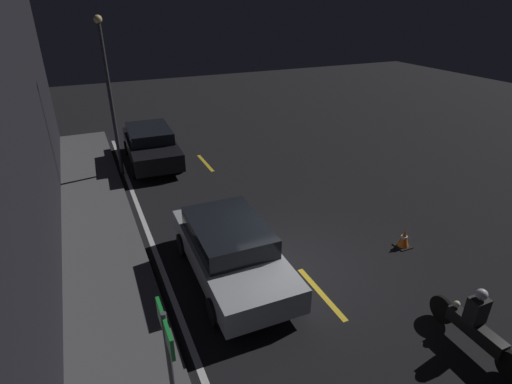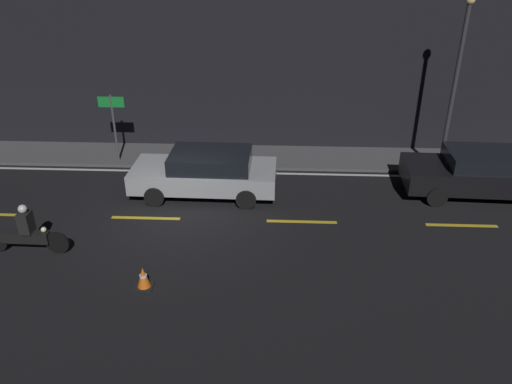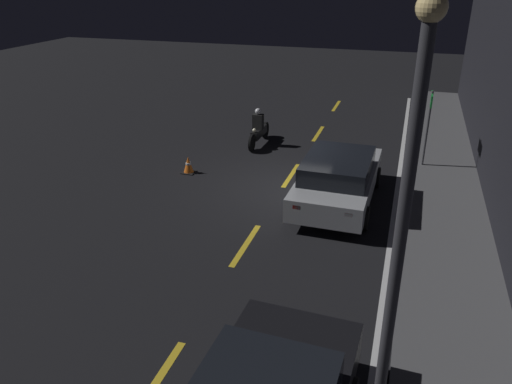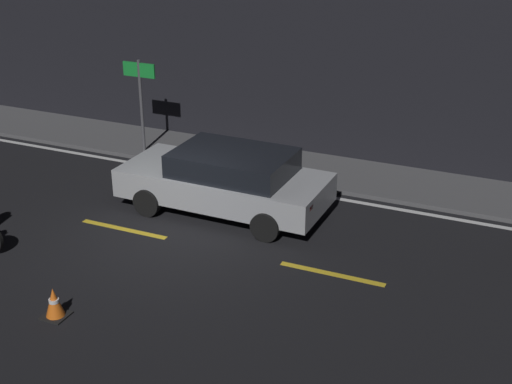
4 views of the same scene
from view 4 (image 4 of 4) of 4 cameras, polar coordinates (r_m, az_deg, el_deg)
ground_plane at (r=14.47m, az=-7.21°, el=-3.70°), size 56.00×56.00×0.00m
raised_curb at (r=18.11m, az=0.02°, el=2.51°), size 28.00×2.07×0.10m
building_front at (r=18.27m, az=1.56°, el=13.12°), size 28.00×0.30×6.48m
lane_dash_c at (r=14.96m, az=-10.52°, el=-2.94°), size 2.00×0.14×0.01m
lane_dash_d at (r=13.20m, az=6.09°, el=-6.53°), size 2.00×0.14×0.01m
lane_solid_kerb at (r=17.04m, az=-1.72°, el=0.91°), size 25.20×0.14×0.01m
hatchback_silver at (r=15.22m, az=-2.37°, el=1.03°), size 4.49×2.08×1.40m
traffic_cone_near at (r=12.27m, az=-15.84°, el=-8.54°), size 0.40×0.40×0.54m
shop_sign at (r=18.36m, az=-9.25°, el=8.23°), size 0.90×0.08×2.40m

